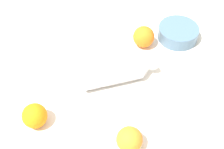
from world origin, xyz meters
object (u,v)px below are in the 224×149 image
at_px(water_bottle, 118,73).
at_px(orange_2, 144,37).
at_px(ceramic_bowl, 178,33).
at_px(orange_1, 35,116).
at_px(orange_0, 129,140).

height_order(water_bottle, orange_2, orange_2).
bearing_deg(ceramic_bowl, water_bottle, -54.25).
relative_size(orange_1, ceramic_bowl, 0.50).
bearing_deg(orange_1, orange_0, 67.56).
relative_size(orange_0, ceramic_bowl, 0.50).
distance_m(water_bottle, orange_0, 0.27).
bearing_deg(orange_2, orange_0, -15.69).
distance_m(orange_0, orange_2, 0.45).
bearing_deg(orange_2, water_bottle, -35.86).
bearing_deg(ceramic_bowl, orange_1, -58.23).
bearing_deg(orange_0, ceramic_bowl, 149.75).
bearing_deg(orange_0, water_bottle, -179.91).
bearing_deg(orange_2, orange_1, -51.91).
height_order(water_bottle, orange_0, orange_0).
height_order(water_bottle, orange_1, orange_1).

